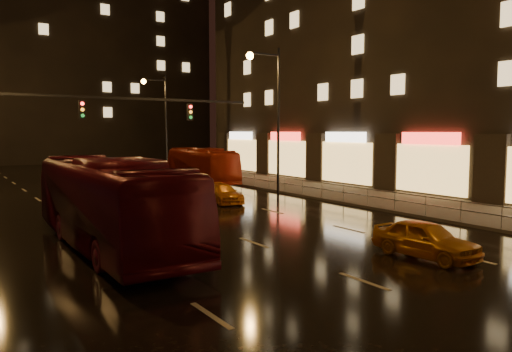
{
  "coord_description": "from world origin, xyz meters",
  "views": [
    {
      "loc": [
        -10.28,
        -6.25,
        4.36
      ],
      "look_at": [
        0.85,
        11.17,
        2.5
      ],
      "focal_mm": 35.0,
      "sensor_mm": 36.0,
      "label": 1
    }
  ],
  "objects_px": {
    "bus_curb": "(201,166)",
    "taxi_near": "(425,239)",
    "taxi_far": "(223,194)",
    "bus_red": "(110,203)"
  },
  "relations": [
    {
      "from": "bus_red",
      "to": "taxi_far",
      "type": "relative_size",
      "value": 3.15
    },
    {
      "from": "taxi_near",
      "to": "taxi_far",
      "type": "relative_size",
      "value": 0.99
    },
    {
      "from": "bus_curb",
      "to": "taxi_near",
      "type": "relative_size",
      "value": 2.8
    },
    {
      "from": "bus_red",
      "to": "taxi_far",
      "type": "xyz_separation_m",
      "value": [
        9.24,
        8.08,
        -1.13
      ]
    },
    {
      "from": "bus_curb",
      "to": "taxi_near",
      "type": "xyz_separation_m",
      "value": [
        -4.57,
        -26.55,
        -0.84
      ]
    },
    {
      "from": "bus_red",
      "to": "bus_curb",
      "type": "height_order",
      "value": "bus_red"
    },
    {
      "from": "taxi_near",
      "to": "taxi_far",
      "type": "xyz_separation_m",
      "value": [
        0.51,
        15.45,
        -0.09
      ]
    },
    {
      "from": "bus_curb",
      "to": "taxi_near",
      "type": "bearing_deg",
      "value": -94.47
    },
    {
      "from": "taxi_near",
      "to": "taxi_far",
      "type": "distance_m",
      "value": 15.46
    },
    {
      "from": "taxi_far",
      "to": "bus_red",
      "type": "bearing_deg",
      "value": -132.67
    }
  ]
}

